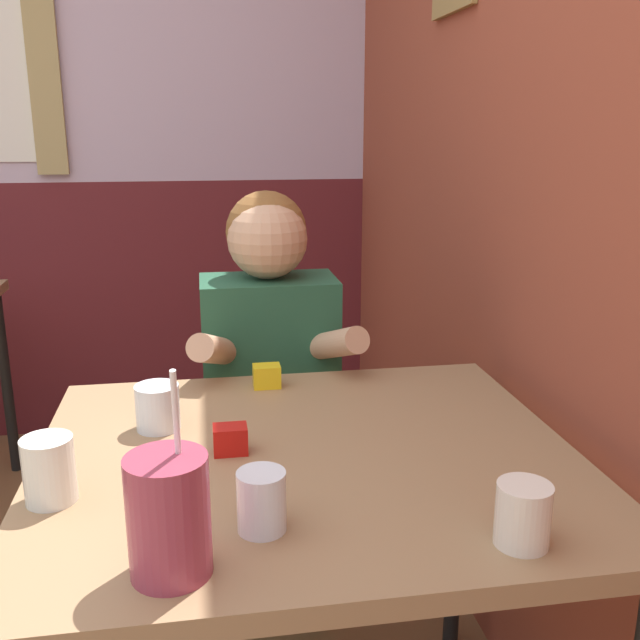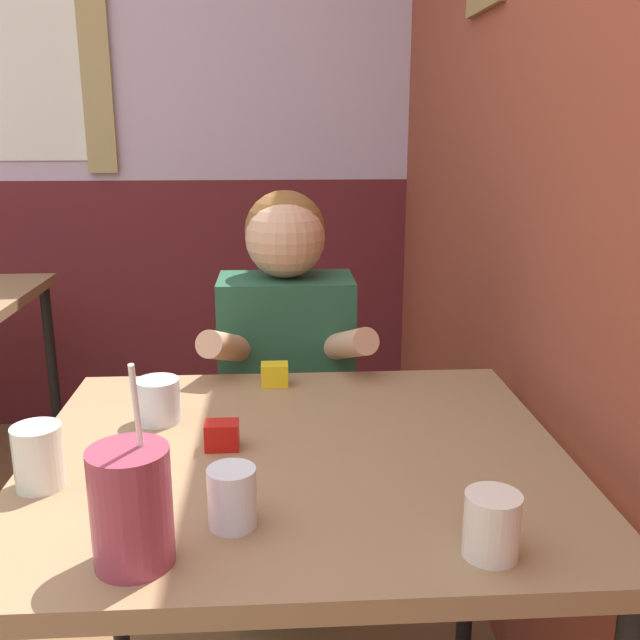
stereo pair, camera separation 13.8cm
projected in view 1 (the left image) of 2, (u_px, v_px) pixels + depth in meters
brick_wall_right at (473, 116)px, 1.92m from camera, size 0.08×4.39×2.70m
back_wall at (17, 117)px, 2.85m from camera, size 5.81×0.09×2.70m
main_table at (308, 489)px, 1.28m from camera, size 0.95×0.83×0.76m
person_seated at (271, 406)px, 1.87m from camera, size 0.42×0.40×1.17m
cocktail_pitcher at (169, 516)px, 0.90m from camera, size 0.11×0.11×0.28m
glass_near_pitcher at (262, 501)px, 1.01m from camera, size 0.07×0.07×0.09m
glass_center at (49, 470)px, 1.09m from camera, size 0.08×0.08×0.10m
glass_far_side at (523, 515)px, 0.98m from camera, size 0.08×0.08×0.09m
glass_by_brick at (158, 407)px, 1.35m from camera, size 0.08×0.08×0.09m
condiment_ketchup at (230, 439)px, 1.26m from camera, size 0.06×0.04×0.05m
condiment_mustard at (267, 376)px, 1.57m from camera, size 0.06×0.04×0.05m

